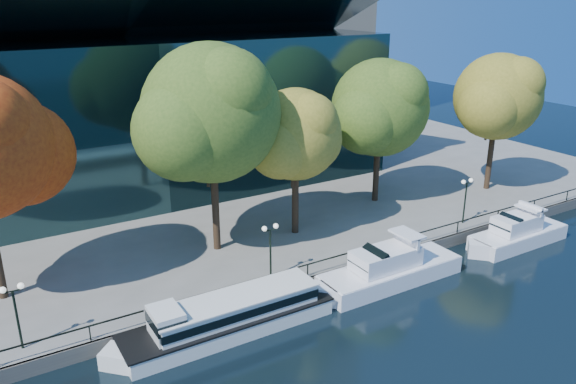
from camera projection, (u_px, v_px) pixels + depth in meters
ground at (334, 310)px, 37.54m from camera, size 160.00×160.00×0.00m
promenade at (156, 167)px, 66.69m from camera, size 90.00×67.08×1.00m
railing at (308, 265)px, 39.51m from camera, size 88.20×0.08×0.99m
convention_building at (127, 110)px, 58.36m from camera, size 50.00×24.57×21.43m
tour_boat at (224, 316)px, 34.56m from camera, size 14.82×3.31×2.81m
cruiser_near at (386, 270)px, 40.53m from camera, size 12.46×3.21×3.61m
cruiser_far at (515, 233)px, 46.76m from camera, size 10.36×2.87×3.38m
tree_2 at (214, 116)px, 40.75m from camera, size 12.76×10.46×15.88m
tree_3 at (298, 136)px, 44.51m from camera, size 9.18×7.53×12.10m
tree_4 at (382, 110)px, 51.57m from camera, size 11.23×9.21×13.54m
tree_5 at (499, 99)px, 54.77m from camera, size 10.54×8.64×13.65m
lamp_0 at (14, 302)px, 30.82m from camera, size 1.26×0.36×4.03m
lamp_1 at (270, 239)px, 38.71m from camera, size 1.26×0.36×4.03m
lamp_2 at (466, 191)px, 48.13m from camera, size 1.26×0.36×4.03m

